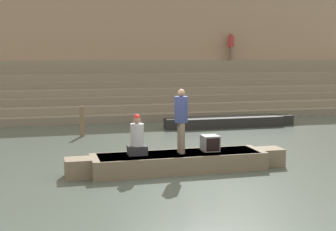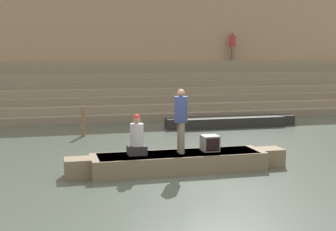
# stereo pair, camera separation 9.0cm
# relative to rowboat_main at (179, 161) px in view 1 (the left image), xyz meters

# --- Properties ---
(ground_plane) EXTENTS (120.00, 120.00, 0.00)m
(ground_plane) POSITION_rel_rowboat_main_xyz_m (-0.20, -0.28, -0.27)
(ground_plane) COLOR #47544C
(ghat_steps) EXTENTS (36.00, 6.13, 2.87)m
(ghat_steps) POSITION_rel_rowboat_main_xyz_m (-0.20, 13.54, 0.75)
(ghat_steps) COLOR gray
(ghat_steps) RESTS_ON ground
(back_wall) EXTENTS (34.20, 1.28, 8.55)m
(back_wall) POSITION_rel_rowboat_main_xyz_m (-0.20, 16.31, 3.98)
(back_wall) COLOR tan
(back_wall) RESTS_ON ground
(rowboat_main) EXTENTS (6.20, 1.31, 0.50)m
(rowboat_main) POSITION_rel_rowboat_main_xyz_m (0.00, 0.00, 0.00)
(rowboat_main) COLOR #756651
(rowboat_main) RESTS_ON ground
(person_standing) EXTENTS (0.37, 0.37, 1.77)m
(person_standing) POSITION_rel_rowboat_main_xyz_m (0.07, 0.02, 1.25)
(person_standing) COLOR #756656
(person_standing) RESTS_ON rowboat_main
(person_rowing) EXTENTS (0.51, 0.40, 1.11)m
(person_rowing) POSITION_rel_rowboat_main_xyz_m (-1.16, 0.08, 0.68)
(person_rowing) COLOR #28282D
(person_rowing) RESTS_ON rowboat_main
(tv_set) EXTENTS (0.46, 0.48, 0.44)m
(tv_set) POSITION_rel_rowboat_main_xyz_m (0.94, 0.08, 0.45)
(tv_set) COLOR slate
(tv_set) RESTS_ON rowboat_main
(moored_boat_shore) EXTENTS (6.01, 1.21, 0.45)m
(moored_boat_shore) POSITION_rel_rowboat_main_xyz_m (4.47, 7.23, -0.03)
(moored_boat_shore) COLOR black
(moored_boat_shore) RESTS_ON ground
(mooring_post) EXTENTS (0.17, 0.17, 1.19)m
(mooring_post) POSITION_rel_rowboat_main_xyz_m (-2.16, 6.34, 0.33)
(mooring_post) COLOR brown
(mooring_post) RESTS_ON ground
(person_on_steps) EXTENTS (0.38, 0.38, 1.73)m
(person_on_steps) POSITION_rel_rowboat_main_xyz_m (7.76, 15.33, 3.59)
(person_on_steps) COLOR #756656
(person_on_steps) RESTS_ON ghat_steps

